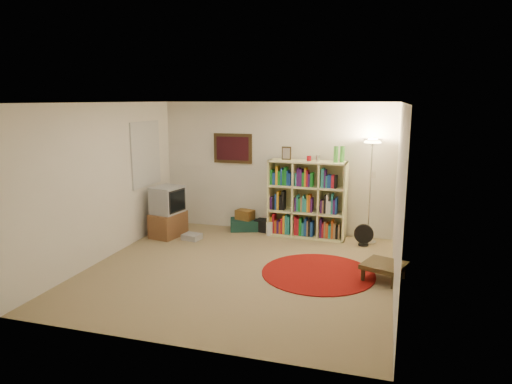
% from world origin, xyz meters
% --- Properties ---
extents(room, '(4.54, 4.54, 2.54)m').
position_xyz_m(room, '(-0.05, 0.05, 1.26)').
color(room, '#978158').
rests_on(room, ground).
extents(bookshelf, '(1.46, 0.47, 1.73)m').
position_xyz_m(bookshelf, '(0.66, 2.01, 0.70)').
color(bookshelf, '#FFFBAA').
rests_on(bookshelf, ground).
extents(floor_lamp, '(0.40, 0.40, 1.88)m').
position_xyz_m(floor_lamp, '(1.81, 1.95, 1.56)').
color(floor_lamp, silver).
rests_on(floor_lamp, ground).
extents(floor_fan, '(0.34, 0.19, 0.39)m').
position_xyz_m(floor_fan, '(1.75, 1.74, 0.20)').
color(floor_fan, black).
rests_on(floor_fan, ground).
extents(tv_stand, '(0.57, 0.73, 0.95)m').
position_xyz_m(tv_stand, '(-1.83, 1.30, 0.46)').
color(tv_stand, brown).
rests_on(tv_stand, ground).
extents(dvd_box, '(0.35, 0.31, 0.11)m').
position_xyz_m(dvd_box, '(-1.32, 1.22, 0.05)').
color(dvd_box, '#A4A5A9').
rests_on(dvd_box, ground).
extents(suitcase, '(0.76, 0.62, 0.21)m').
position_xyz_m(suitcase, '(-0.53, 2.14, 0.11)').
color(suitcase, '#13362E').
rests_on(suitcase, ground).
extents(wicker_basket, '(0.39, 0.32, 0.19)m').
position_xyz_m(wicker_basket, '(-0.57, 2.12, 0.31)').
color(wicker_basket, brown).
rests_on(wicker_basket, suitcase).
extents(duffel_bag, '(0.40, 0.36, 0.24)m').
position_xyz_m(duffel_bag, '(-0.16, 2.13, 0.12)').
color(duffel_bag, black).
rests_on(duffel_bag, ground).
extents(paper_towel, '(0.14, 0.14, 0.26)m').
position_xyz_m(paper_towel, '(-0.01, 1.88, 0.13)').
color(paper_towel, white).
rests_on(paper_towel, ground).
extents(red_rug, '(1.68, 1.68, 0.01)m').
position_xyz_m(red_rug, '(1.18, 0.20, 0.01)').
color(red_rug, maroon).
rests_on(red_rug, ground).
extents(side_table, '(0.71, 0.71, 0.25)m').
position_xyz_m(side_table, '(2.12, 0.22, 0.21)').
color(side_table, '#302311').
rests_on(side_table, ground).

